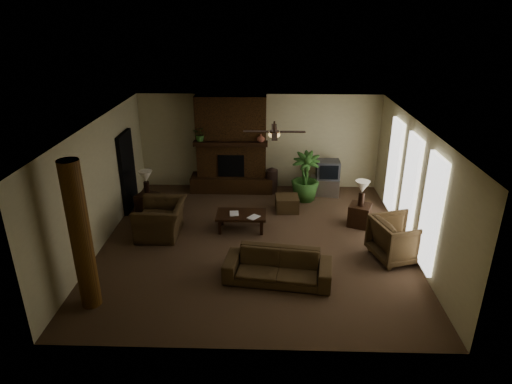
{
  "coord_description": "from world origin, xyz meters",
  "views": [
    {
      "loc": [
        0.29,
        -9.03,
        5.08
      ],
      "look_at": [
        0.0,
        0.4,
        1.1
      ],
      "focal_mm": 30.97,
      "sensor_mm": 36.0,
      "label": 1
    }
  ],
  "objects_px": {
    "sofa": "(278,262)",
    "tv_stand": "(325,186)",
    "lamp_right": "(362,189)",
    "armchair_right": "(399,237)",
    "lamp_left": "(146,178)",
    "coffee_table": "(241,216)",
    "floor_vase": "(272,179)",
    "floor_plant": "(305,187)",
    "ottoman": "(287,204)",
    "side_table_right": "(359,215)",
    "side_table_left": "(148,204)",
    "log_column": "(81,237)",
    "armchair_left": "(161,214)"
  },
  "relations": [
    {
      "from": "armchair_left",
      "to": "floor_plant",
      "type": "relative_size",
      "value": 0.9
    },
    {
      "from": "armchair_right",
      "to": "floor_vase",
      "type": "bearing_deg",
      "value": 19.99
    },
    {
      "from": "lamp_left",
      "to": "coffee_table",
      "type": "bearing_deg",
      "value": -18.67
    },
    {
      "from": "ottoman",
      "to": "side_table_right",
      "type": "xyz_separation_m",
      "value": [
        1.78,
        -0.81,
        0.08
      ]
    },
    {
      "from": "tv_stand",
      "to": "side_table_left",
      "type": "xyz_separation_m",
      "value": [
        -4.81,
        -1.46,
        0.03
      ]
    },
    {
      "from": "sofa",
      "to": "floor_vase",
      "type": "height_order",
      "value": "sofa"
    },
    {
      "from": "sofa",
      "to": "lamp_left",
      "type": "relative_size",
      "value": 3.25
    },
    {
      "from": "armchair_left",
      "to": "tv_stand",
      "type": "height_order",
      "value": "armchair_left"
    },
    {
      "from": "coffee_table",
      "to": "armchair_right",
      "type": "bearing_deg",
      "value": -19.63
    },
    {
      "from": "sofa",
      "to": "armchair_right",
      "type": "relative_size",
      "value": 2.05
    },
    {
      "from": "coffee_table",
      "to": "floor_plant",
      "type": "distance_m",
      "value": 2.52
    },
    {
      "from": "log_column",
      "to": "coffee_table",
      "type": "bearing_deg",
      "value": 49.47
    },
    {
      "from": "lamp_right",
      "to": "side_table_left",
      "type": "bearing_deg",
      "value": 174.23
    },
    {
      "from": "sofa",
      "to": "ottoman",
      "type": "relative_size",
      "value": 3.52
    },
    {
      "from": "tv_stand",
      "to": "lamp_right",
      "type": "relative_size",
      "value": 1.31
    },
    {
      "from": "sofa",
      "to": "tv_stand",
      "type": "bearing_deg",
      "value": 80.19
    },
    {
      "from": "coffee_table",
      "to": "tv_stand",
      "type": "relative_size",
      "value": 1.41
    },
    {
      "from": "coffee_table",
      "to": "floor_vase",
      "type": "bearing_deg",
      "value": 72.45
    },
    {
      "from": "log_column",
      "to": "armchair_left",
      "type": "distance_m",
      "value": 2.94
    },
    {
      "from": "sofa",
      "to": "lamp_right",
      "type": "height_order",
      "value": "lamp_right"
    },
    {
      "from": "armchair_left",
      "to": "side_table_right",
      "type": "xyz_separation_m",
      "value": [
        4.83,
        0.62,
        -0.27
      ]
    },
    {
      "from": "lamp_left",
      "to": "log_column",
      "type": "bearing_deg",
      "value": -91.19
    },
    {
      "from": "armchair_right",
      "to": "lamp_right",
      "type": "distance_m",
      "value": 1.69
    },
    {
      "from": "lamp_left",
      "to": "lamp_right",
      "type": "relative_size",
      "value": 1.0
    },
    {
      "from": "tv_stand",
      "to": "lamp_left",
      "type": "bearing_deg",
      "value": -152.68
    },
    {
      "from": "sofa",
      "to": "tv_stand",
      "type": "distance_m",
      "value": 4.68
    },
    {
      "from": "coffee_table",
      "to": "lamp_right",
      "type": "xyz_separation_m",
      "value": [
        2.93,
        0.3,
        0.63
      ]
    },
    {
      "from": "armchair_right",
      "to": "lamp_left",
      "type": "height_order",
      "value": "lamp_left"
    },
    {
      "from": "floor_plant",
      "to": "lamp_right",
      "type": "xyz_separation_m",
      "value": [
        1.25,
        -1.59,
        0.61
      ]
    },
    {
      "from": "floor_plant",
      "to": "lamp_right",
      "type": "height_order",
      "value": "lamp_right"
    },
    {
      "from": "armchair_right",
      "to": "log_column",
      "type": "bearing_deg",
      "value": 89.69
    },
    {
      "from": "sofa",
      "to": "side_table_right",
      "type": "distance_m",
      "value": 3.23
    },
    {
      "from": "ottoman",
      "to": "side_table_left",
      "type": "distance_m",
      "value": 3.69
    },
    {
      "from": "side_table_left",
      "to": "armchair_right",
      "type": "bearing_deg",
      "value": -19.21
    },
    {
      "from": "armchair_left",
      "to": "armchair_right",
      "type": "distance_m",
      "value": 5.43
    },
    {
      "from": "log_column",
      "to": "sofa",
      "type": "height_order",
      "value": "log_column"
    },
    {
      "from": "floor_plant",
      "to": "side_table_right",
      "type": "relative_size",
      "value": 2.52
    },
    {
      "from": "floor_vase",
      "to": "side_table_right",
      "type": "bearing_deg",
      "value": -43.22
    },
    {
      "from": "tv_stand",
      "to": "lamp_right",
      "type": "distance_m",
      "value": 2.24
    },
    {
      "from": "coffee_table",
      "to": "tv_stand",
      "type": "distance_m",
      "value": 3.26
    },
    {
      "from": "ottoman",
      "to": "armchair_right",
      "type": "bearing_deg",
      "value": -45.99
    },
    {
      "from": "armchair_left",
      "to": "ottoman",
      "type": "height_order",
      "value": "armchair_left"
    },
    {
      "from": "armchair_left",
      "to": "lamp_right",
      "type": "relative_size",
      "value": 1.91
    },
    {
      "from": "armchair_left",
      "to": "floor_vase",
      "type": "relative_size",
      "value": 1.62
    },
    {
      "from": "armchair_right",
      "to": "side_table_left",
      "type": "xyz_separation_m",
      "value": [
        -5.97,
        2.08,
        -0.24
      ]
    },
    {
      "from": "ottoman",
      "to": "lamp_left",
      "type": "height_order",
      "value": "lamp_left"
    },
    {
      "from": "sofa",
      "to": "tv_stand",
      "type": "relative_size",
      "value": 2.49
    },
    {
      "from": "ottoman",
      "to": "lamp_left",
      "type": "xyz_separation_m",
      "value": [
        -3.66,
        -0.3,
        0.8
      ]
    },
    {
      "from": "coffee_table",
      "to": "side_table_left",
      "type": "bearing_deg",
      "value": 161.38
    },
    {
      "from": "log_column",
      "to": "lamp_left",
      "type": "xyz_separation_m",
      "value": [
        0.08,
        3.87,
        -0.4
      ]
    }
  ]
}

